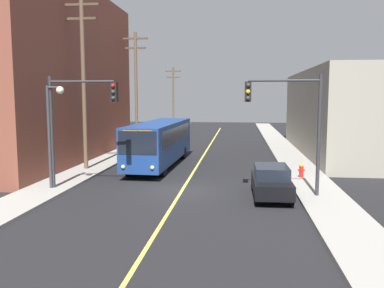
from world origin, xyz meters
name	(u,v)px	position (x,y,z in m)	size (l,w,h in m)	color
ground_plane	(182,191)	(0.00, 0.00, 0.00)	(120.00, 120.00, 0.00)	black
sidewalk_left	(110,159)	(-7.25, 10.00, 0.07)	(2.50, 90.00, 0.15)	gray
sidewalk_right	(294,162)	(7.25, 10.00, 0.07)	(2.50, 90.00, 0.15)	gray
lane_stripe_center	(205,153)	(0.00, 15.00, 0.01)	(0.16, 60.00, 0.01)	#D8CC4C
building_left_brick	(31,75)	(-13.49, 9.67, 6.77)	(10.00, 22.34, 13.55)	brown
building_right_warehouse	(371,113)	(14.49, 15.94, 3.64)	(12.00, 22.37, 7.28)	gray
city_bus	(160,141)	(-2.71, 7.87, 1.82)	(2.95, 12.22, 3.20)	navy
parked_car_black	(271,181)	(4.68, -0.98, 0.84)	(1.87, 4.43, 1.62)	black
utility_pole_near	(83,76)	(-7.40, 5.24, 6.45)	(2.40, 0.28, 11.54)	brown
utility_pole_mid	(136,85)	(-6.97, 17.62, 6.20)	(2.40, 0.28, 11.06)	brown
utility_pole_far	(173,95)	(-6.91, 39.60, 5.28)	(2.40, 0.28, 9.30)	brown
traffic_signal_left_corner	(79,111)	(-5.41, -0.67, 4.30)	(3.75, 0.48, 6.00)	#2D2D33
traffic_signal_right_corner	(288,112)	(5.41, -0.87, 4.30)	(3.75, 0.48, 6.00)	#2D2D33
street_lamp_left	(53,122)	(-6.83, -0.78, 3.74)	(0.98, 0.40, 5.50)	#38383D
fire_hydrant	(301,170)	(6.85, 3.74, 0.58)	(0.44, 0.26, 0.84)	red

